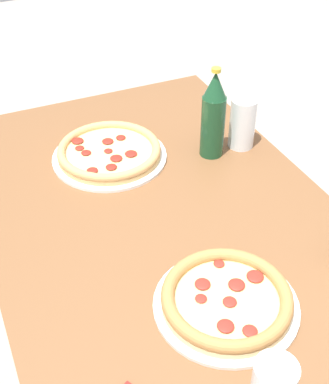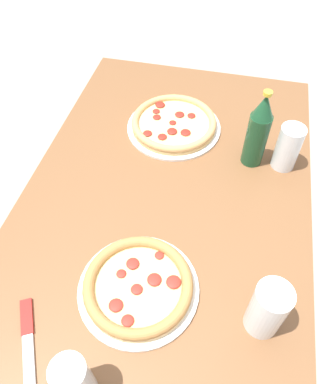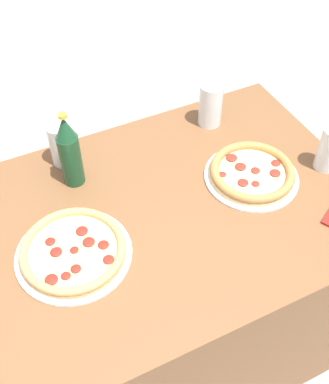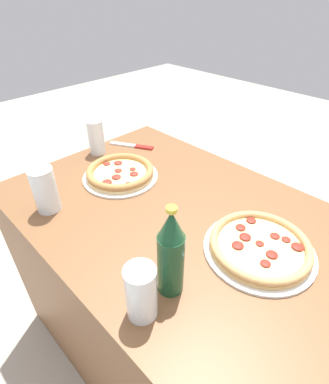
{
  "view_description": "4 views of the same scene",
  "coord_description": "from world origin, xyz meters",
  "px_view_note": "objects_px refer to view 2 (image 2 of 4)",
  "views": [
    {
      "loc": [
        -0.87,
        0.38,
        1.58
      ],
      "look_at": [
        -0.01,
        -0.01,
        0.84
      ],
      "focal_mm": 50.0,
      "sensor_mm": 36.0,
      "label": 1
    },
    {
      "loc": [
        -0.65,
        -0.14,
        1.59
      ],
      "look_at": [
        -0.06,
        -0.0,
        0.83
      ],
      "focal_mm": 35.0,
      "sensor_mm": 36.0,
      "label": 2
    },
    {
      "loc": [
        0.35,
        0.78,
        1.8
      ],
      "look_at": [
        -0.02,
        0.01,
        0.87
      ],
      "focal_mm": 45.0,
      "sensor_mm": 36.0,
      "label": 3
    },
    {
      "loc": [
        0.47,
        -0.55,
        1.38
      ],
      "look_at": [
        -0.07,
        -0.01,
        0.84
      ],
      "focal_mm": 28.0,
      "sensor_mm": 36.0,
      "label": 4
    }
  ],
  "objects_px": {
    "glass_orange_juice": "(287,149)",
    "knife": "(28,340)",
    "glass_mango_juice": "(267,310)",
    "pizza_salami": "(174,124)",
    "pizza_veggie": "(139,286)",
    "beer_bottle": "(258,131)",
    "glass_red_wine": "(75,382)"
  },
  "relations": [
    {
      "from": "pizza_veggie",
      "to": "glass_mango_juice",
      "type": "xyz_separation_m",
      "value": [
        -0.01,
        -0.28,
        0.05
      ]
    },
    {
      "from": "glass_red_wine",
      "to": "beer_bottle",
      "type": "distance_m",
      "value": 0.75
    },
    {
      "from": "glass_red_wine",
      "to": "beer_bottle",
      "type": "bearing_deg",
      "value": -21.45
    },
    {
      "from": "glass_orange_juice",
      "to": "knife",
      "type": "height_order",
      "value": "glass_orange_juice"
    },
    {
      "from": "knife",
      "to": "pizza_salami",
      "type": "bearing_deg",
      "value": -12.62
    },
    {
      "from": "glass_orange_juice",
      "to": "knife",
      "type": "distance_m",
      "value": 0.81
    },
    {
      "from": "pizza_salami",
      "to": "glass_red_wine",
      "type": "height_order",
      "value": "glass_red_wine"
    },
    {
      "from": "glass_orange_juice",
      "to": "glass_mango_juice",
      "type": "distance_m",
      "value": 0.49
    },
    {
      "from": "knife",
      "to": "glass_orange_juice",
      "type": "bearing_deg",
      "value": -38.6
    },
    {
      "from": "glass_mango_juice",
      "to": "pizza_veggie",
      "type": "bearing_deg",
      "value": 87.02
    },
    {
      "from": "glass_mango_juice",
      "to": "glass_orange_juice",
      "type": "bearing_deg",
      "value": -3.81
    },
    {
      "from": "pizza_veggie",
      "to": "beer_bottle",
      "type": "relative_size",
      "value": 1.13
    },
    {
      "from": "glass_mango_juice",
      "to": "pizza_salami",
      "type": "bearing_deg",
      "value": 28.57
    },
    {
      "from": "pizza_veggie",
      "to": "glass_orange_juice",
      "type": "relative_size",
      "value": 1.99
    },
    {
      "from": "glass_orange_juice",
      "to": "beer_bottle",
      "type": "height_order",
      "value": "beer_bottle"
    },
    {
      "from": "glass_mango_juice",
      "to": "beer_bottle",
      "type": "bearing_deg",
      "value": 6.91
    },
    {
      "from": "pizza_salami",
      "to": "glass_orange_juice",
      "type": "bearing_deg",
      "value": -104.04
    },
    {
      "from": "pizza_veggie",
      "to": "glass_red_wine",
      "type": "distance_m",
      "value": 0.24
    },
    {
      "from": "glass_orange_juice",
      "to": "glass_mango_juice",
      "type": "xyz_separation_m",
      "value": [
        -0.49,
        0.03,
        0.01
      ]
    },
    {
      "from": "glass_mango_juice",
      "to": "knife",
      "type": "distance_m",
      "value": 0.5
    },
    {
      "from": "pizza_salami",
      "to": "knife",
      "type": "height_order",
      "value": "pizza_salami"
    },
    {
      "from": "glass_red_wine",
      "to": "glass_mango_juice",
      "type": "height_order",
      "value": "glass_mango_juice"
    },
    {
      "from": "pizza_veggie",
      "to": "beer_bottle",
      "type": "height_order",
      "value": "beer_bottle"
    },
    {
      "from": "pizza_salami",
      "to": "pizza_veggie",
      "type": "bearing_deg",
      "value": -176.27
    },
    {
      "from": "pizza_salami",
      "to": "glass_orange_juice",
      "type": "distance_m",
      "value": 0.36
    },
    {
      "from": "glass_mango_juice",
      "to": "knife",
      "type": "relative_size",
      "value": 0.78
    },
    {
      "from": "beer_bottle",
      "to": "pizza_veggie",
      "type": "bearing_deg",
      "value": 155.24
    },
    {
      "from": "glass_red_wine",
      "to": "knife",
      "type": "xyz_separation_m",
      "value": [
        0.06,
        0.14,
        -0.06
      ]
    },
    {
      "from": "glass_orange_juice",
      "to": "knife",
      "type": "xyz_separation_m",
      "value": [
        -0.63,
        0.51,
        -0.06
      ]
    },
    {
      "from": "pizza_veggie",
      "to": "glass_red_wine",
      "type": "bearing_deg",
      "value": 166.02
    },
    {
      "from": "knife",
      "to": "glass_mango_juice",
      "type": "bearing_deg",
      "value": -72.81
    },
    {
      "from": "pizza_veggie",
      "to": "knife",
      "type": "distance_m",
      "value": 0.26
    }
  ]
}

